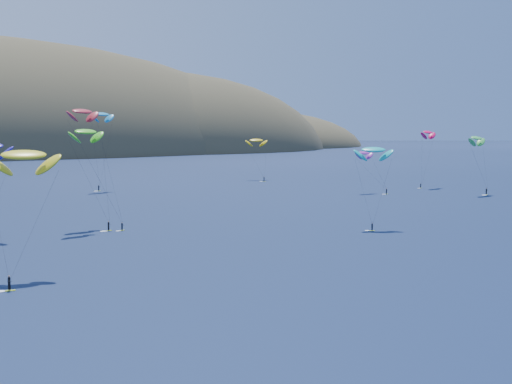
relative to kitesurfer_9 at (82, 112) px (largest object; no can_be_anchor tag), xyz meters
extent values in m
ellipsoid|color=#3D3526|center=(204.90, 432.11, -34.58)|extent=(320.00, 220.00, 156.00)
ellipsoid|color=#3D3526|center=(324.90, 472.11, -30.26)|extent=(240.00, 180.00, 84.00)
cube|color=#B4D117|center=(-26.62, -51.22, -25.18)|extent=(1.62, 0.63, 0.09)
cylinder|color=black|center=(-26.62, -51.22, -24.19)|extent=(0.37, 0.37, 1.68)
sphere|color=#8C6047|center=(-26.62, -51.22, -23.21)|extent=(0.28, 0.28, 0.28)
ellipsoid|color=yellow|center=(-21.97, -41.57, -7.21)|extent=(10.52, 5.78, 5.61)
cube|color=#B4D117|center=(3.42, -5.38, -25.18)|extent=(1.59, 0.85, 0.08)
cylinder|color=black|center=(3.42, -5.38, -24.22)|extent=(0.36, 0.36, 1.63)
sphere|color=#8C6047|center=(3.42, -5.38, -23.27)|extent=(0.27, 0.27, 0.27)
ellipsoid|color=#48CF20|center=(1.71, 3.37, -4.29)|extent=(9.05, 6.03, 4.63)
cube|color=#B4D117|center=(31.32, 84.07, -25.18)|extent=(1.61, 1.03, 0.09)
cylinder|color=black|center=(31.32, 84.07, -24.20)|extent=(0.37, 0.37, 1.67)
sphere|color=#8C6047|center=(31.32, 84.07, -23.23)|extent=(0.28, 0.28, 0.28)
ellipsoid|color=#1B87B6|center=(33.84, 86.54, 0.78)|extent=(10.35, 7.71, 5.24)
cube|color=#B4D117|center=(51.44, -34.06, -25.19)|extent=(1.29, 0.93, 0.07)
cylinder|color=black|center=(51.44, -34.06, -24.39)|extent=(0.30, 0.30, 1.35)
sphere|color=#8C6047|center=(51.44, -34.06, -23.61)|extent=(0.23, 0.23, 0.23)
ellipsoid|color=#0DA7A9|center=(55.05, -29.83, -8.19)|extent=(8.99, 7.27, 4.56)
cube|color=#B4D117|center=(107.66, 25.33, -25.18)|extent=(1.43, 0.54, 0.08)
cylinder|color=black|center=(107.66, 25.33, -24.30)|extent=(0.33, 0.33, 1.50)
sphere|color=#8C6047|center=(107.66, 25.33, -23.43)|extent=(0.25, 0.25, 0.25)
ellipsoid|color=purple|center=(104.45, 33.03, -12.02)|extent=(7.49, 4.03, 4.02)
cube|color=#B4D117|center=(132.70, 35.71, -25.18)|extent=(1.38, 0.73, 0.07)
cylinder|color=black|center=(132.70, 35.71, -24.36)|extent=(0.31, 0.31, 1.41)
sphere|color=#8C6047|center=(132.70, 35.71, -23.54)|extent=(0.24, 0.24, 0.24)
ellipsoid|color=#E40752|center=(137.75, 37.81, -5.49)|extent=(8.97, 5.97, 4.59)
cube|color=#B4D117|center=(6.03, -6.41, -25.19)|extent=(1.35, 0.83, 0.07)
cylinder|color=black|center=(6.03, -6.41, -24.37)|extent=(0.31, 0.31, 1.39)
sphere|color=#8C6047|center=(6.03, -6.41, -23.56)|extent=(0.23, 0.23, 0.23)
ellipsoid|color=#AF242F|center=(-0.01, 0.02, 0.06)|extent=(8.49, 6.19, 4.30)
cube|color=#B4D117|center=(100.78, 89.76, -25.18)|extent=(1.53, 0.91, 0.08)
cylinder|color=black|center=(100.78, 89.76, -24.26)|extent=(0.35, 0.35, 1.57)
sphere|color=#8C6047|center=(100.78, 89.76, -23.34)|extent=(0.26, 0.26, 0.26)
ellipsoid|color=gold|center=(103.64, 100.54, -9.12)|extent=(9.49, 6.76, 4.82)
cube|color=#B4D117|center=(133.25, 6.77, -25.18)|extent=(1.72, 0.92, 0.09)
cylinder|color=black|center=(133.25, 6.77, -24.14)|extent=(0.39, 0.39, 1.77)
sphere|color=#8C6047|center=(133.25, 6.77, -23.11)|extent=(0.30, 0.30, 0.30)
ellipsoid|color=green|center=(132.61, 10.83, -7.06)|extent=(9.64, 6.41, 4.94)
camera|label=1|loc=(-46.74, -149.63, -2.75)|focal=50.00mm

